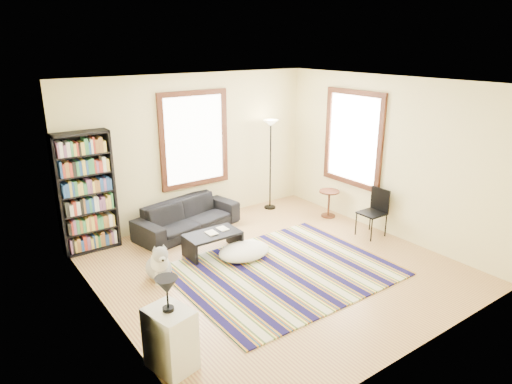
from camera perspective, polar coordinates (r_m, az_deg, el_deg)
floor at (r=7.21m, az=2.36°, el=-9.74°), size 5.00×5.00×0.10m
ceiling at (r=6.38m, az=2.71°, el=13.90°), size 5.00×5.00×0.10m
wall_back at (r=8.72m, az=-7.93°, el=5.33°), size 5.00×0.10×2.80m
wall_front at (r=5.03m, az=20.86°, el=-5.68°), size 5.00×0.10×2.80m
wall_left at (r=5.53m, az=-18.78°, el=-3.26°), size 0.10×5.00×2.80m
wall_right at (r=8.42m, az=16.34°, el=4.27°), size 0.10×5.00×2.80m
window_back at (r=8.61m, az=-7.73°, el=6.53°), size 1.20×0.06×1.60m
window_right at (r=8.81m, az=12.06°, el=6.56°), size 0.06×1.20×1.60m
rug at (r=7.07m, az=3.49°, el=-9.79°), size 3.11×2.49×0.02m
sofa at (r=8.44m, az=-8.56°, el=-3.07°), size 1.17×2.10×0.58m
bookshelf at (r=7.89m, az=-20.48°, el=-0.11°), size 0.90×0.30×2.00m
coffee_table at (r=7.58m, az=-5.42°, el=-6.40°), size 0.93×0.56×0.36m
book_a at (r=7.45m, az=-6.13°, el=-5.26°), size 0.16×0.22×0.02m
book_b at (r=7.61m, az=-4.68°, el=-4.72°), size 0.21×0.15×0.02m
floor_cushion at (r=7.44m, az=-1.48°, el=-7.40°), size 0.94×0.74×0.22m
floor_lamp at (r=9.32m, az=1.80°, el=3.37°), size 0.40×0.40×1.86m
side_table at (r=9.17m, az=9.08°, el=-1.45°), size 0.42×0.42×0.54m
folding_chair at (r=8.37m, az=14.27°, el=-2.59°), size 0.42×0.40×0.86m
white_cabinet at (r=5.14m, az=-10.65°, el=-17.63°), size 0.48×0.57×0.70m
table_lamp at (r=4.85m, az=-11.03°, el=-12.45°), size 0.28×0.28×0.38m
dog at (r=6.89m, az=-12.15°, el=-8.38°), size 0.52×0.65×0.58m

